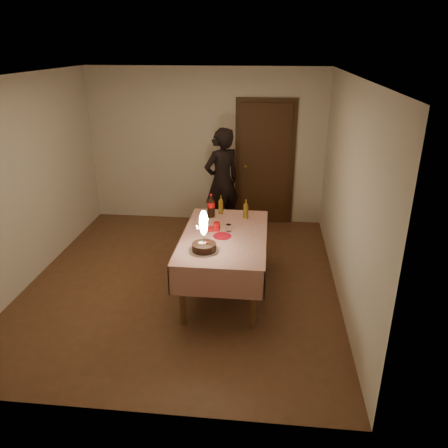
{
  "coord_description": "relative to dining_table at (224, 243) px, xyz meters",
  "views": [
    {
      "loc": [
        1.07,
        -5.0,
        2.94
      ],
      "look_at": [
        0.57,
        -0.25,
        0.95
      ],
      "focal_mm": 35.0,
      "sensor_mm": 36.0,
      "label": 1
    }
  ],
  "objects": [
    {
      "name": "ground",
      "position": [
        -0.57,
        0.2,
        -0.68
      ],
      "size": [
        4.0,
        4.5,
        0.01
      ],
      "primitive_type": "cube",
      "color": "brown",
      "rests_on": "ground"
    },
    {
      "name": "room_shell",
      "position": [
        -0.54,
        0.28,
        0.97
      ],
      "size": [
        4.04,
        4.54,
        2.62
      ],
      "color": "beige",
      "rests_on": "ground"
    },
    {
      "name": "dining_table",
      "position": [
        0.0,
        0.0,
        0.0
      ],
      "size": [
        1.02,
        1.72,
        0.79
      ],
      "color": "brown",
      "rests_on": "ground"
    },
    {
      "name": "birthday_cake",
      "position": [
        -0.18,
        -0.46,
        0.23
      ],
      "size": [
        0.34,
        0.34,
        0.48
      ],
      "color": "white",
      "rests_on": "dining_table"
    },
    {
      "name": "red_plate",
      "position": [
        -0.02,
        -0.05,
        0.11
      ],
      "size": [
        0.22,
        0.22,
        0.01
      ],
      "primitive_type": "cylinder",
      "color": "#B50C1C",
      "rests_on": "dining_table"
    },
    {
      "name": "red_cup",
      "position": [
        -0.11,
        0.14,
        0.15
      ],
      "size": [
        0.08,
        0.08,
        0.1
      ],
      "primitive_type": "cylinder",
      "color": "#BC0D0E",
      "rests_on": "dining_table"
    },
    {
      "name": "clear_cup",
      "position": [
        0.04,
        0.11,
        0.15
      ],
      "size": [
        0.07,
        0.07,
        0.09
      ],
      "primitive_type": "cylinder",
      "color": "white",
      "rests_on": "dining_table"
    },
    {
      "name": "napkin_stack",
      "position": [
        -0.15,
        0.14,
        0.11
      ],
      "size": [
        0.15,
        0.15,
        0.02
      ],
      "primitive_type": "cube",
      "color": "red",
      "rests_on": "dining_table"
    },
    {
      "name": "cola_bottle",
      "position": [
        -0.24,
        0.58,
        0.26
      ],
      "size": [
        0.1,
        0.1,
        0.32
      ],
      "color": "black",
      "rests_on": "dining_table"
    },
    {
      "name": "amber_bottle_left",
      "position": [
        -0.12,
        0.7,
        0.22
      ],
      "size": [
        0.06,
        0.06,
        0.25
      ],
      "color": "brown",
      "rests_on": "dining_table"
    },
    {
      "name": "amber_bottle_right",
      "position": [
        0.22,
        0.57,
        0.22
      ],
      "size": [
        0.06,
        0.06,
        0.25
      ],
      "color": "brown",
      "rests_on": "dining_table"
    },
    {
      "name": "photographer",
      "position": [
        -0.24,
        1.89,
        0.19
      ],
      "size": [
        0.76,
        0.72,
        1.74
      ],
      "color": "black",
      "rests_on": "ground"
    }
  ]
}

